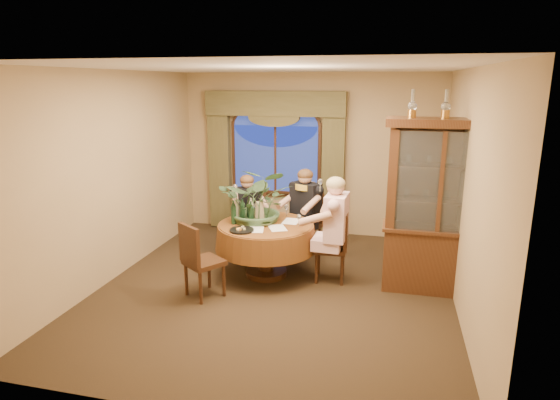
% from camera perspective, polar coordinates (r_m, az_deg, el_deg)
% --- Properties ---
extents(floor, '(5.00, 5.00, 0.00)m').
position_cam_1_polar(floor, '(6.27, -0.61, -10.70)').
color(floor, black).
rests_on(floor, ground).
extents(wall_back, '(4.50, 0.00, 4.50)m').
position_cam_1_polar(wall_back, '(8.23, 3.64, 5.51)').
color(wall_back, '#9F8459').
rests_on(wall_back, ground).
extents(wall_right, '(0.00, 5.00, 5.00)m').
position_cam_1_polar(wall_right, '(5.72, 21.80, 0.64)').
color(wall_right, '#9F8459').
rests_on(wall_right, ground).
extents(ceiling, '(5.00, 5.00, 0.00)m').
position_cam_1_polar(ceiling, '(5.69, -0.68, 15.82)').
color(ceiling, white).
rests_on(ceiling, wall_back).
extents(window, '(1.62, 0.10, 1.32)m').
position_cam_1_polar(window, '(8.30, -0.55, 4.92)').
color(window, navy).
rests_on(window, wall_back).
extents(arched_transom, '(1.60, 0.06, 0.44)m').
position_cam_1_polar(arched_transom, '(8.21, -0.56, 10.30)').
color(arched_transom, navy).
rests_on(arched_transom, wall_back).
extents(drapery_left, '(0.38, 0.14, 2.32)m').
position_cam_1_polar(drapery_left, '(8.58, -7.34, 4.29)').
color(drapery_left, '#484322').
rests_on(drapery_left, floor).
extents(drapery_right, '(0.38, 0.14, 2.32)m').
position_cam_1_polar(drapery_right, '(8.08, 6.48, 3.71)').
color(drapery_right, '#484322').
rests_on(drapery_right, floor).
extents(swag_valance, '(2.45, 0.16, 0.42)m').
position_cam_1_polar(swag_valance, '(8.12, -0.71, 11.67)').
color(swag_valance, '#484322').
rests_on(swag_valance, wall_back).
extents(dining_table, '(1.57, 1.57, 0.75)m').
position_cam_1_polar(dining_table, '(6.54, -1.71, -6.07)').
color(dining_table, maroon).
rests_on(dining_table, floor).
extents(china_cabinet, '(1.37, 0.54, 2.22)m').
position_cam_1_polar(china_cabinet, '(6.19, 18.61, -0.89)').
color(china_cabinet, '#3A1E0F').
rests_on(china_cabinet, floor).
extents(oil_lamp_left, '(0.11, 0.11, 0.34)m').
position_cam_1_polar(oil_lamp_left, '(5.97, 15.85, 11.25)').
color(oil_lamp_left, '#A5722D').
rests_on(oil_lamp_left, china_cabinet).
extents(oil_lamp_center, '(0.11, 0.11, 0.34)m').
position_cam_1_polar(oil_lamp_center, '(6.00, 19.59, 10.99)').
color(oil_lamp_center, '#A5722D').
rests_on(oil_lamp_center, china_cabinet).
extents(oil_lamp_right, '(0.11, 0.11, 0.34)m').
position_cam_1_polar(oil_lamp_right, '(6.05, 23.27, 10.68)').
color(oil_lamp_right, '#A5722D').
rests_on(oil_lamp_right, china_cabinet).
extents(chair_right, '(0.45, 0.45, 0.96)m').
position_cam_1_polar(chair_right, '(6.39, 6.16, -5.63)').
color(chair_right, black).
rests_on(chair_right, floor).
extents(chair_back_right, '(0.54, 0.54, 0.96)m').
position_cam_1_polar(chair_back_right, '(7.31, 3.03, -2.99)').
color(chair_back_right, black).
rests_on(chair_back_right, floor).
extents(chair_back, '(0.56, 0.56, 0.96)m').
position_cam_1_polar(chair_back, '(7.42, -3.03, -2.75)').
color(chair_back, black).
rests_on(chair_back, floor).
extents(chair_front_left, '(0.59, 0.59, 0.96)m').
position_cam_1_polar(chair_front_left, '(5.96, -9.23, -7.23)').
color(chair_front_left, black).
rests_on(chair_front_left, floor).
extents(person_pink, '(0.51, 0.55, 1.47)m').
position_cam_1_polar(person_pink, '(6.20, 6.85, -3.81)').
color(person_pink, beige).
rests_on(person_pink, floor).
extents(person_back, '(0.61, 0.60, 1.27)m').
position_cam_1_polar(person_back, '(7.30, -4.02, -1.77)').
color(person_back, black).
rests_on(person_back, floor).
extents(person_scarf, '(0.64, 0.62, 1.39)m').
position_cam_1_polar(person_scarf, '(7.15, 3.13, -1.61)').
color(person_scarf, black).
rests_on(person_scarf, floor).
extents(stoneware_vase, '(0.14, 0.14, 0.26)m').
position_cam_1_polar(stoneware_vase, '(6.57, -2.52, -1.33)').
color(stoneware_vase, tan).
rests_on(stoneware_vase, dining_table).
extents(centerpiece_plant, '(1.04, 1.15, 0.90)m').
position_cam_1_polar(centerpiece_plant, '(6.44, -2.60, 3.08)').
color(centerpiece_plant, '#385633').
rests_on(centerpiece_plant, dining_table).
extents(olive_bowl, '(0.15, 0.15, 0.05)m').
position_cam_1_polar(olive_bowl, '(6.33, -1.80, -2.95)').
color(olive_bowl, '#405028').
rests_on(olive_bowl, dining_table).
extents(cheese_platter, '(0.32, 0.32, 0.02)m').
position_cam_1_polar(cheese_platter, '(6.13, -4.68, -3.69)').
color(cheese_platter, black).
rests_on(cheese_platter, dining_table).
extents(wine_bottle_0, '(0.07, 0.07, 0.33)m').
position_cam_1_polar(wine_bottle_0, '(6.40, -5.68, -1.50)').
color(wine_bottle_0, black).
rests_on(wine_bottle_0, dining_table).
extents(wine_bottle_1, '(0.07, 0.07, 0.33)m').
position_cam_1_polar(wine_bottle_1, '(6.55, -5.30, -1.12)').
color(wine_bottle_1, tan).
rests_on(wine_bottle_1, dining_table).
extents(wine_bottle_2, '(0.07, 0.07, 0.33)m').
position_cam_1_polar(wine_bottle_2, '(6.48, -4.60, -1.28)').
color(wine_bottle_2, black).
rests_on(wine_bottle_2, dining_table).
extents(wine_bottle_3, '(0.07, 0.07, 0.33)m').
position_cam_1_polar(wine_bottle_3, '(6.35, -3.56, -1.59)').
color(wine_bottle_3, black).
rests_on(wine_bottle_3, dining_table).
extents(wine_bottle_4, '(0.07, 0.07, 0.33)m').
position_cam_1_polar(wine_bottle_4, '(6.52, -3.57, -1.17)').
color(wine_bottle_4, tan).
rests_on(wine_bottle_4, dining_table).
extents(wine_bottle_5, '(0.07, 0.07, 0.33)m').
position_cam_1_polar(wine_bottle_5, '(6.62, -3.76, -0.93)').
color(wine_bottle_5, black).
rests_on(wine_bottle_5, dining_table).
extents(tasting_paper_0, '(0.32, 0.36, 0.00)m').
position_cam_1_polar(tasting_paper_0, '(6.22, -0.31, -3.44)').
color(tasting_paper_0, white).
rests_on(tasting_paper_0, dining_table).
extents(tasting_paper_1, '(0.22, 0.31, 0.00)m').
position_cam_1_polar(tasting_paper_1, '(6.52, 1.38, -2.60)').
color(tasting_paper_1, white).
rests_on(tasting_paper_1, dining_table).
extents(tasting_paper_2, '(0.27, 0.34, 0.00)m').
position_cam_1_polar(tasting_paper_2, '(6.18, -3.00, -3.59)').
color(tasting_paper_2, white).
rests_on(tasting_paper_2, dining_table).
extents(wine_glass_person_pink, '(0.07, 0.07, 0.18)m').
position_cam_1_polar(wine_glass_person_pink, '(6.26, 2.30, -2.50)').
color(wine_glass_person_pink, silver).
rests_on(wine_glass_person_pink, dining_table).
extents(wine_glass_person_back, '(0.07, 0.07, 0.18)m').
position_cam_1_polar(wine_glass_person_back, '(6.82, -2.97, -1.12)').
color(wine_glass_person_back, silver).
rests_on(wine_glass_person_back, dining_table).
extents(wine_glass_person_scarf, '(0.07, 0.07, 0.18)m').
position_cam_1_polar(wine_glass_person_scarf, '(6.74, 0.79, -1.28)').
color(wine_glass_person_scarf, silver).
rests_on(wine_glass_person_scarf, dining_table).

